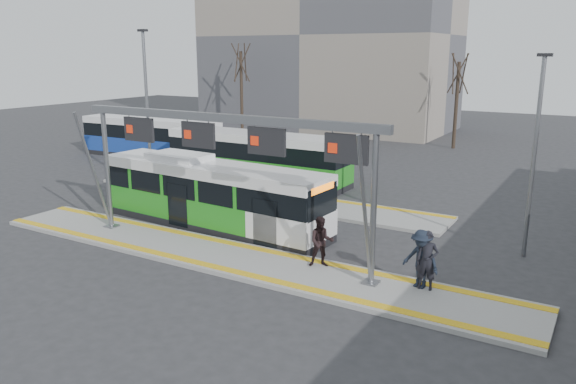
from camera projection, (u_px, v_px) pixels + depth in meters
name	position (u px, v px, depth m)	size (l,w,h in m)	color
ground	(229.00, 260.00, 20.80)	(120.00, 120.00, 0.00)	#2D2D30
platform_main	(229.00, 258.00, 20.79)	(22.00, 3.00, 0.15)	gray
platform_second	(258.00, 197.00, 29.44)	(20.00, 3.00, 0.15)	gray
tactile_main	(229.00, 255.00, 20.76)	(22.00, 2.65, 0.02)	yellow
tactile_second	(270.00, 191.00, 30.38)	(20.00, 0.35, 0.02)	yellow
gantry	(223.00, 143.00, 20.14)	(13.00, 1.68, 5.20)	slate
apartment_block	(329.00, 34.00, 55.55)	(24.50, 12.50, 18.40)	gray
hero_bus	(211.00, 195.00, 24.50)	(11.31, 3.03, 3.08)	black
bg_bus_green	(257.00, 157.00, 33.19)	(11.47, 2.44, 2.87)	black
bg_bus_blue	(151.00, 138.00, 40.80)	(11.03, 3.06, 2.84)	black
passenger_a	(427.00, 260.00, 17.66)	(0.70, 0.46, 1.91)	black
passenger_b	(321.00, 242.00, 19.55)	(0.87, 0.68, 1.80)	black
passenger_c	(421.00, 259.00, 17.77)	(1.24, 0.71, 1.92)	black
tree_left	(408.00, 70.00, 48.13)	(1.40, 1.40, 7.83)	#382B21
tree_mid	(458.00, 74.00, 43.45)	(1.40, 1.40, 7.66)	#382B21
tree_far	(241.00, 63.00, 51.50)	(1.40, 1.40, 8.56)	#382B21
lamp_west	(147.00, 111.00, 28.78)	(0.50, 0.25, 8.58)	slate
lamp_east	(534.00, 153.00, 20.18)	(0.50, 0.25, 7.44)	slate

